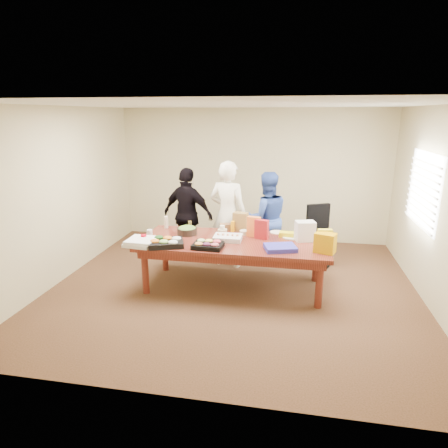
% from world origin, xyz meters
% --- Properties ---
extents(floor, '(5.50, 5.00, 0.02)m').
position_xyz_m(floor, '(0.00, 0.00, -0.01)').
color(floor, '#47301E').
rests_on(floor, ground).
extents(ceiling, '(5.50, 5.00, 0.02)m').
position_xyz_m(ceiling, '(0.00, 0.00, 2.71)').
color(ceiling, white).
rests_on(ceiling, wall_back).
extents(wall_back, '(5.50, 0.04, 2.70)m').
position_xyz_m(wall_back, '(0.00, 2.50, 1.35)').
color(wall_back, beige).
rests_on(wall_back, floor).
extents(wall_front, '(5.50, 0.04, 2.70)m').
position_xyz_m(wall_front, '(0.00, -2.50, 1.35)').
color(wall_front, beige).
rests_on(wall_front, floor).
extents(wall_left, '(0.04, 5.00, 2.70)m').
position_xyz_m(wall_left, '(-2.75, 0.00, 1.35)').
color(wall_left, beige).
rests_on(wall_left, floor).
extents(wall_right, '(0.04, 5.00, 2.70)m').
position_xyz_m(wall_right, '(2.75, 0.00, 1.35)').
color(wall_right, beige).
rests_on(wall_right, floor).
extents(window_panel, '(0.03, 1.40, 1.10)m').
position_xyz_m(window_panel, '(2.72, 0.60, 1.50)').
color(window_panel, white).
rests_on(window_panel, wall_right).
extents(window_blinds, '(0.04, 1.36, 1.00)m').
position_xyz_m(window_blinds, '(2.68, 0.60, 1.50)').
color(window_blinds, beige).
rests_on(window_blinds, wall_right).
extents(conference_table, '(2.80, 1.20, 0.75)m').
position_xyz_m(conference_table, '(0.00, 0.00, 0.38)').
color(conference_table, '#4C1C0F').
rests_on(conference_table, floor).
extents(office_chair, '(0.68, 0.68, 1.02)m').
position_xyz_m(office_chair, '(1.29, 1.16, 0.51)').
color(office_chair, black).
rests_on(office_chair, floor).
extents(person_center, '(0.76, 0.59, 1.84)m').
position_xyz_m(person_center, '(-0.24, 0.89, 0.92)').
color(person_center, white).
rests_on(person_center, floor).
extents(person_right, '(0.95, 0.83, 1.64)m').
position_xyz_m(person_right, '(0.40, 1.11, 0.82)').
color(person_right, '#304DA2').
rests_on(person_right, floor).
extents(person_left, '(1.06, 0.68, 1.68)m').
position_xyz_m(person_left, '(-0.99, 1.02, 0.84)').
color(person_left, black).
rests_on(person_left, floor).
extents(veggie_tray, '(0.59, 0.53, 0.07)m').
position_xyz_m(veggie_tray, '(-0.93, -0.40, 0.79)').
color(veggie_tray, black).
rests_on(veggie_tray, conference_table).
extents(fruit_tray, '(0.43, 0.35, 0.06)m').
position_xyz_m(fruit_tray, '(-0.31, -0.38, 0.78)').
color(fruit_tray, black).
rests_on(fruit_tray, conference_table).
extents(sheet_cake, '(0.42, 0.32, 0.07)m').
position_xyz_m(sheet_cake, '(-0.09, 0.00, 0.79)').
color(sheet_cake, white).
rests_on(sheet_cake, conference_table).
extents(salad_bowl, '(0.38, 0.38, 0.10)m').
position_xyz_m(salad_bowl, '(-0.78, 0.19, 0.80)').
color(salad_bowl, black).
rests_on(salad_bowl, conference_table).
extents(chip_bag_blue, '(0.50, 0.42, 0.06)m').
position_xyz_m(chip_bag_blue, '(0.70, -0.29, 0.78)').
color(chip_bag_blue, '#312FAA').
rests_on(chip_bag_blue, conference_table).
extents(chip_bag_red, '(0.22, 0.14, 0.30)m').
position_xyz_m(chip_bag_red, '(0.40, 0.16, 0.90)').
color(chip_bag_red, '#A71A1F').
rests_on(chip_bag_red, conference_table).
extents(chip_bag_yellow, '(0.21, 0.11, 0.29)m').
position_xyz_m(chip_bag_yellow, '(1.30, -0.15, 0.90)').
color(chip_bag_yellow, yellow).
rests_on(chip_bag_yellow, conference_table).
extents(chip_bag_orange, '(0.22, 0.14, 0.31)m').
position_xyz_m(chip_bag_orange, '(0.27, 0.26, 0.91)').
color(chip_bag_orange, orange).
rests_on(chip_bag_orange, conference_table).
extents(mayo_jar, '(0.09, 0.09, 0.13)m').
position_xyz_m(mayo_jar, '(-0.24, 0.34, 0.81)').
color(mayo_jar, white).
rests_on(mayo_jar, conference_table).
extents(mustard_bottle, '(0.07, 0.07, 0.17)m').
position_xyz_m(mustard_bottle, '(-0.09, 0.45, 0.84)').
color(mustard_bottle, '#F09F09').
rests_on(mustard_bottle, conference_table).
extents(dressing_bottle, '(0.06, 0.06, 0.18)m').
position_xyz_m(dressing_bottle, '(-0.77, 0.32, 0.84)').
color(dressing_bottle, brown).
rests_on(dressing_bottle, conference_table).
extents(ranch_bottle, '(0.08, 0.08, 0.20)m').
position_xyz_m(ranch_bottle, '(-1.21, 0.46, 0.85)').
color(ranch_bottle, beige).
rests_on(ranch_bottle, conference_table).
extents(banana_bunch, '(0.24, 0.15, 0.08)m').
position_xyz_m(banana_bunch, '(0.77, 0.32, 0.79)').
color(banana_bunch, yellow).
rests_on(banana_bunch, conference_table).
extents(bread_loaf, '(0.29, 0.17, 0.11)m').
position_xyz_m(bread_loaf, '(-0.18, 0.52, 0.80)').
color(bread_loaf, brown).
rests_on(bread_loaf, conference_table).
extents(kraft_bag, '(0.25, 0.17, 0.30)m').
position_xyz_m(kraft_bag, '(0.02, 0.52, 0.90)').
color(kraft_bag, olive).
rests_on(kraft_bag, conference_table).
extents(red_cup, '(0.09, 0.09, 0.12)m').
position_xyz_m(red_cup, '(-1.30, -0.31, 0.81)').
color(red_cup, '#B80113').
rests_on(red_cup, conference_table).
extents(clear_cup_a, '(0.09, 0.09, 0.10)m').
position_xyz_m(clear_cup_a, '(-1.30, -0.06, 0.80)').
color(clear_cup_a, white).
rests_on(clear_cup_a, conference_table).
extents(clear_cup_b, '(0.11, 0.11, 0.12)m').
position_xyz_m(clear_cup_b, '(-1.30, -0.07, 0.81)').
color(clear_cup_b, silver).
rests_on(clear_cup_b, conference_table).
extents(pizza_box_lower, '(0.43, 0.43, 0.05)m').
position_xyz_m(pizza_box_lower, '(-1.30, -0.43, 0.77)').
color(pizza_box_lower, silver).
rests_on(pizza_box_lower, conference_table).
extents(pizza_box_upper, '(0.41, 0.41, 0.05)m').
position_xyz_m(pizza_box_upper, '(-1.28, -0.43, 0.82)').
color(pizza_box_upper, white).
rests_on(pizza_box_upper, pizza_box_lower).
extents(plate_a, '(0.33, 0.33, 0.02)m').
position_xyz_m(plate_a, '(0.84, 0.31, 0.76)').
color(plate_a, silver).
rests_on(plate_a, conference_table).
extents(plate_b, '(0.27, 0.27, 0.01)m').
position_xyz_m(plate_b, '(0.62, 0.52, 0.76)').
color(plate_b, silver).
rests_on(plate_b, conference_table).
extents(dip_bowl_a, '(0.16, 0.16, 0.06)m').
position_xyz_m(dip_bowl_a, '(0.11, 0.35, 0.78)').
color(dip_bowl_a, beige).
rests_on(dip_bowl_a, conference_table).
extents(dip_bowl_b, '(0.15, 0.15, 0.06)m').
position_xyz_m(dip_bowl_b, '(-0.24, 0.35, 0.78)').
color(dip_bowl_b, beige).
rests_on(dip_bowl_b, conference_table).
extents(grocery_bag_white, '(0.32, 0.27, 0.30)m').
position_xyz_m(grocery_bag_white, '(1.04, 0.19, 0.90)').
color(grocery_bag_white, white).
rests_on(grocery_bag_white, conference_table).
extents(grocery_bag_yellow, '(0.32, 0.27, 0.27)m').
position_xyz_m(grocery_bag_yellow, '(1.30, -0.28, 0.89)').
color(grocery_bag_yellow, '#D19400').
rests_on(grocery_bag_yellow, conference_table).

